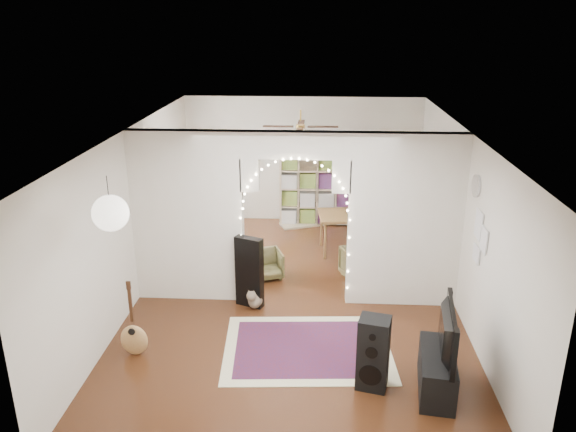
# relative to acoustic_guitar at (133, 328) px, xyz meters

# --- Properties ---
(floor) EXTENTS (7.50, 7.50, 0.00)m
(floor) POSITION_rel_acoustic_guitar_xyz_m (2.05, 1.69, -0.40)
(floor) COLOR black
(floor) RESTS_ON ground
(ceiling) EXTENTS (5.00, 7.50, 0.02)m
(ceiling) POSITION_rel_acoustic_guitar_xyz_m (2.05, 1.69, 2.30)
(ceiling) COLOR white
(ceiling) RESTS_ON wall_back
(wall_back) EXTENTS (5.00, 0.02, 2.70)m
(wall_back) POSITION_rel_acoustic_guitar_xyz_m (2.05, 5.44, 0.95)
(wall_back) COLOR silver
(wall_back) RESTS_ON floor
(wall_front) EXTENTS (5.00, 0.02, 2.70)m
(wall_front) POSITION_rel_acoustic_guitar_xyz_m (2.05, -2.06, 0.95)
(wall_front) COLOR silver
(wall_front) RESTS_ON floor
(wall_left) EXTENTS (0.02, 7.50, 2.70)m
(wall_left) POSITION_rel_acoustic_guitar_xyz_m (-0.45, 1.69, 0.95)
(wall_left) COLOR silver
(wall_left) RESTS_ON floor
(wall_right) EXTENTS (0.02, 7.50, 2.70)m
(wall_right) POSITION_rel_acoustic_guitar_xyz_m (4.55, 1.69, 0.95)
(wall_right) COLOR silver
(wall_right) RESTS_ON floor
(divider_wall) EXTENTS (5.00, 0.20, 2.70)m
(divider_wall) POSITION_rel_acoustic_guitar_xyz_m (2.05, 1.69, 1.03)
(divider_wall) COLOR silver
(divider_wall) RESTS_ON floor
(fairy_lights) EXTENTS (1.64, 0.04, 1.60)m
(fairy_lights) POSITION_rel_acoustic_guitar_xyz_m (2.05, 1.56, 1.15)
(fairy_lights) COLOR #FFEABF
(fairy_lights) RESTS_ON divider_wall
(window) EXTENTS (0.04, 1.20, 1.40)m
(window) POSITION_rel_acoustic_guitar_xyz_m (-0.42, 3.49, 1.10)
(window) COLOR white
(window) RESTS_ON wall_left
(wall_clock) EXTENTS (0.03, 0.31, 0.31)m
(wall_clock) POSITION_rel_acoustic_guitar_xyz_m (4.53, 1.09, 1.70)
(wall_clock) COLOR white
(wall_clock) RESTS_ON wall_right
(picture_frames) EXTENTS (0.02, 0.50, 0.70)m
(picture_frames) POSITION_rel_acoustic_guitar_xyz_m (4.53, 0.69, 1.10)
(picture_frames) COLOR white
(picture_frames) RESTS_ON wall_right
(paper_lantern) EXTENTS (0.40, 0.40, 0.40)m
(paper_lantern) POSITION_rel_acoustic_guitar_xyz_m (0.15, -0.71, 1.85)
(paper_lantern) COLOR white
(paper_lantern) RESTS_ON ceiling
(ceiling_fan) EXTENTS (1.10, 1.10, 0.30)m
(ceiling_fan) POSITION_rel_acoustic_guitar_xyz_m (2.05, 3.69, 2.00)
(ceiling_fan) COLOR #BA943E
(ceiling_fan) RESTS_ON ceiling
(area_rug) EXTENTS (2.35, 1.83, 0.02)m
(area_rug) POSITION_rel_acoustic_guitar_xyz_m (2.29, 0.27, -0.39)
(area_rug) COLOR maroon
(area_rug) RESTS_ON floor
(guitar_case) EXTENTS (0.45, 0.30, 1.13)m
(guitar_case) POSITION_rel_acoustic_guitar_xyz_m (1.37, 1.44, 0.17)
(guitar_case) COLOR black
(guitar_case) RESTS_ON floor
(acoustic_guitar) EXTENTS (0.37, 0.14, 0.91)m
(acoustic_guitar) POSITION_rel_acoustic_guitar_xyz_m (0.00, 0.00, 0.00)
(acoustic_guitar) COLOR #AD7645
(acoustic_guitar) RESTS_ON floor
(tabby_cat) EXTENTS (0.32, 0.55, 0.36)m
(tabby_cat) POSITION_rel_acoustic_guitar_xyz_m (1.45, 1.38, -0.25)
(tabby_cat) COLOR brown
(tabby_cat) RESTS_ON floor
(floor_speaker) EXTENTS (0.43, 0.39, 0.93)m
(floor_speaker) POSITION_rel_acoustic_guitar_xyz_m (3.09, -0.50, 0.06)
(floor_speaker) COLOR black
(floor_speaker) RESTS_ON floor
(media_console) EXTENTS (0.53, 1.05, 0.50)m
(media_console) POSITION_rel_acoustic_guitar_xyz_m (3.85, -0.53, -0.15)
(media_console) COLOR black
(media_console) RESTS_ON floor
(tv) EXTENTS (0.29, 1.08, 0.62)m
(tv) POSITION_rel_acoustic_guitar_xyz_m (3.85, -0.53, 0.41)
(tv) COLOR black
(tv) RESTS_ON media_console
(bookcase) EXTENTS (1.62, 0.95, 1.62)m
(bookcase) POSITION_rel_acoustic_guitar_xyz_m (2.37, 5.19, 0.41)
(bookcase) COLOR beige
(bookcase) RESTS_ON floor
(dining_table) EXTENTS (1.28, 0.93, 0.76)m
(dining_table) POSITION_rel_acoustic_guitar_xyz_m (3.02, 3.69, 0.28)
(dining_table) COLOR olive
(dining_table) RESTS_ON floor
(flower_vase) EXTENTS (0.20, 0.20, 0.19)m
(flower_vase) POSITION_rel_acoustic_guitar_xyz_m (3.02, 3.69, 0.45)
(flower_vase) COLOR silver
(flower_vase) RESTS_ON dining_table
(dining_chair_left) EXTENTS (0.66, 0.67, 0.48)m
(dining_chair_left) POSITION_rel_acoustic_guitar_xyz_m (1.53, 2.45, -0.16)
(dining_chair_left) COLOR #4B4625
(dining_chair_left) RESTS_ON floor
(dining_chair_right) EXTENTS (0.78, 0.79, 0.55)m
(dining_chair_right) POSITION_rel_acoustic_guitar_xyz_m (3.15, 2.48, -0.12)
(dining_chair_right) COLOR #4B4625
(dining_chair_right) RESTS_ON floor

